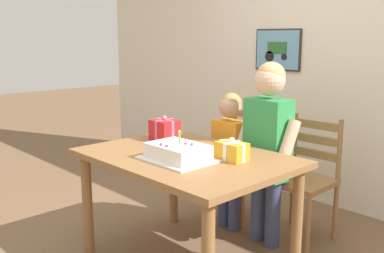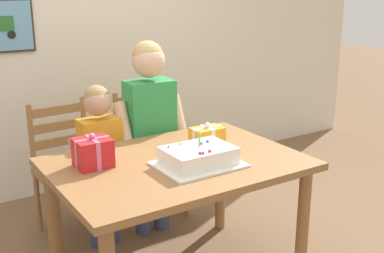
{
  "view_description": "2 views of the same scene",
  "coord_description": "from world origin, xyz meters",
  "px_view_note": "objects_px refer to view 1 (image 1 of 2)",
  "views": [
    {
      "loc": [
        2.05,
        -1.89,
        1.5
      ],
      "look_at": [
        0.1,
        -0.05,
        0.96
      ],
      "focal_mm": 41.86,
      "sensor_mm": 36.0,
      "label": 1
    },
    {
      "loc": [
        -1.29,
        -2.16,
        1.7
      ],
      "look_at": [
        0.11,
        0.02,
        0.93
      ],
      "focal_mm": 45.76,
      "sensor_mm": 36.0,
      "label": 2
    }
  ],
  "objects_px": {
    "dining_table": "(187,170)",
    "chair_left": "(241,162)",
    "gift_box_red_large": "(165,130)",
    "birthday_cake": "(178,153)",
    "child_younger": "(230,148)",
    "gift_box_beside_cake": "(232,151)",
    "child_older": "(268,136)",
    "chair_right": "(304,178)"
  },
  "relations": [
    {
      "from": "dining_table",
      "to": "chair_left",
      "type": "distance_m",
      "value": 0.98
    },
    {
      "from": "dining_table",
      "to": "gift_box_red_large",
      "type": "bearing_deg",
      "value": 158.35
    },
    {
      "from": "birthday_cake",
      "to": "chair_left",
      "type": "xyz_separation_m",
      "value": [
        -0.37,
        1.04,
        -0.34
      ]
    },
    {
      "from": "gift_box_red_large",
      "to": "child_younger",
      "type": "bearing_deg",
      "value": 64.15
    },
    {
      "from": "gift_box_red_large",
      "to": "chair_left",
      "type": "height_order",
      "value": "gift_box_red_large"
    },
    {
      "from": "chair_left",
      "to": "gift_box_beside_cake",
      "type": "bearing_deg",
      "value": -53.38
    },
    {
      "from": "gift_box_beside_cake",
      "to": "birthday_cake",
      "type": "bearing_deg",
      "value": -132.53
    },
    {
      "from": "gift_box_red_large",
      "to": "birthday_cake",
      "type": "bearing_deg",
      "value": -31.66
    },
    {
      "from": "gift_box_red_large",
      "to": "child_older",
      "type": "height_order",
      "value": "child_older"
    },
    {
      "from": "birthday_cake",
      "to": "child_younger",
      "type": "xyz_separation_m",
      "value": [
        -0.25,
        0.76,
        -0.14
      ]
    },
    {
      "from": "dining_table",
      "to": "child_older",
      "type": "xyz_separation_m",
      "value": [
        0.17,
        0.63,
        0.16
      ]
    },
    {
      "from": "gift_box_red_large",
      "to": "chair_right",
      "type": "relative_size",
      "value": 0.2
    },
    {
      "from": "gift_box_beside_cake",
      "to": "dining_table",
      "type": "bearing_deg",
      "value": -157.29
    },
    {
      "from": "child_older",
      "to": "child_younger",
      "type": "relative_size",
      "value": 1.23
    },
    {
      "from": "birthday_cake",
      "to": "dining_table",
      "type": "bearing_deg",
      "value": 114.49
    },
    {
      "from": "dining_table",
      "to": "chair_right",
      "type": "bearing_deg",
      "value": 71.53
    },
    {
      "from": "dining_table",
      "to": "chair_right",
      "type": "xyz_separation_m",
      "value": [
        0.31,
        0.91,
        -0.19
      ]
    },
    {
      "from": "chair_left",
      "to": "child_younger",
      "type": "distance_m",
      "value": 0.36
    },
    {
      "from": "birthday_cake",
      "to": "child_older",
      "type": "height_order",
      "value": "child_older"
    },
    {
      "from": "dining_table",
      "to": "gift_box_red_large",
      "type": "relative_size",
      "value": 7.13
    },
    {
      "from": "child_younger",
      "to": "gift_box_beside_cake",
      "type": "bearing_deg",
      "value": -47.13
    },
    {
      "from": "chair_left",
      "to": "gift_box_red_large",
      "type": "bearing_deg",
      "value": -98.12
    },
    {
      "from": "gift_box_red_large",
      "to": "child_older",
      "type": "distance_m",
      "value": 0.75
    },
    {
      "from": "chair_right",
      "to": "gift_box_beside_cake",
      "type": "bearing_deg",
      "value": -91.62
    },
    {
      "from": "gift_box_beside_cake",
      "to": "child_younger",
      "type": "xyz_separation_m",
      "value": [
        -0.47,
        0.51,
        -0.15
      ]
    },
    {
      "from": "child_younger",
      "to": "chair_left",
      "type": "bearing_deg",
      "value": 112.42
    },
    {
      "from": "dining_table",
      "to": "chair_left",
      "type": "height_order",
      "value": "chair_left"
    },
    {
      "from": "chair_left",
      "to": "child_older",
      "type": "distance_m",
      "value": 0.66
    },
    {
      "from": "birthday_cake",
      "to": "chair_right",
      "type": "distance_m",
      "value": 1.12
    },
    {
      "from": "gift_box_red_large",
      "to": "chair_left",
      "type": "xyz_separation_m",
      "value": [
        0.11,
        0.75,
        -0.37
      ]
    },
    {
      "from": "chair_left",
      "to": "child_younger",
      "type": "bearing_deg",
      "value": -67.58
    },
    {
      "from": "dining_table",
      "to": "gift_box_red_large",
      "type": "distance_m",
      "value": 0.48
    },
    {
      "from": "dining_table",
      "to": "chair_right",
      "type": "distance_m",
      "value": 0.98
    },
    {
      "from": "dining_table",
      "to": "child_older",
      "type": "bearing_deg",
      "value": 74.79
    },
    {
      "from": "child_older",
      "to": "child_younger",
      "type": "distance_m",
      "value": 0.39
    },
    {
      "from": "dining_table",
      "to": "gift_box_beside_cake",
      "type": "distance_m",
      "value": 0.34
    },
    {
      "from": "child_older",
      "to": "dining_table",
      "type": "bearing_deg",
      "value": -105.21
    },
    {
      "from": "dining_table",
      "to": "birthday_cake",
      "type": "height_order",
      "value": "birthday_cake"
    },
    {
      "from": "gift_box_beside_cake",
      "to": "child_older",
      "type": "xyz_separation_m",
      "value": [
        -0.11,
        0.51,
        -0.0
      ]
    },
    {
      "from": "gift_box_beside_cake",
      "to": "child_older",
      "type": "relative_size",
      "value": 0.15
    },
    {
      "from": "birthday_cake",
      "to": "gift_box_beside_cake",
      "type": "relative_size",
      "value": 2.26
    },
    {
      "from": "birthday_cake",
      "to": "chair_left",
      "type": "height_order",
      "value": "birthday_cake"
    }
  ]
}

